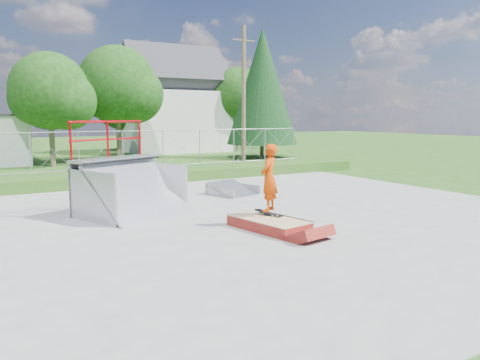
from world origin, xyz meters
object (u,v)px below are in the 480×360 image
object	(u,v)px
grind_box	(269,224)
skater	(269,180)
quarter_pipe	(134,169)
flat_bank_ramp	(233,189)

from	to	relation	value
grind_box	skater	distance (m)	1.17
quarter_pipe	skater	bearing A→B (deg)	-74.30
quarter_pipe	skater	world-z (taller)	quarter_pipe
grind_box	flat_bank_ramp	distance (m)	5.63
flat_bank_ramp	skater	bearing A→B (deg)	-126.07
quarter_pipe	flat_bank_ramp	distance (m)	4.88
grind_box	flat_bank_ramp	bearing A→B (deg)	59.58
quarter_pipe	flat_bank_ramp	size ratio (longest dim) A/B	1.81
quarter_pipe	flat_bank_ramp	bearing A→B (deg)	-2.22
grind_box	quarter_pipe	world-z (taller)	quarter_pipe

